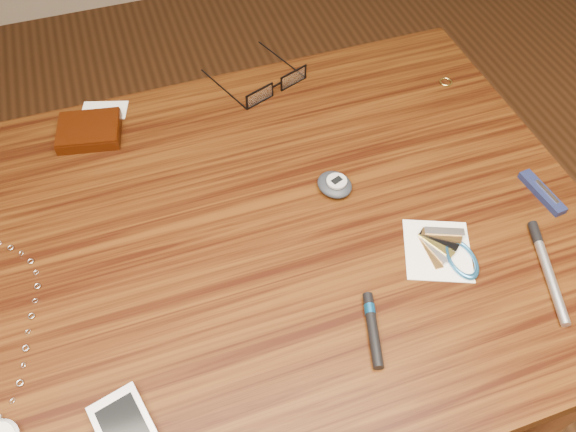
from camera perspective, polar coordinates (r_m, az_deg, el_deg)
name	(u,v)px	position (r m, az deg, el deg)	size (l,w,h in m)	color
ground	(262,413)	(1.46, -2.66, -19.35)	(3.80, 3.80, 0.00)	#472814
desk	(246,275)	(0.87, -4.24, -5.98)	(1.00, 0.70, 0.75)	#371C08
wallet_and_card	(90,130)	(0.96, -19.51, 8.21)	(0.13, 0.13, 0.02)	black
eyeglasses	(274,85)	(0.98, -1.45, 13.15)	(0.17, 0.17, 0.03)	black
gold_ring	(446,82)	(1.04, 15.74, 12.98)	(0.02, 0.02, 0.00)	tan
pocket_watch	(0,430)	(0.73, -27.18, -18.80)	(0.08, 0.33, 0.01)	silver
pedometer	(335,184)	(0.83, 4.77, 3.23)	(0.06, 0.07, 0.02)	#1F232A
notepad_keys	(449,253)	(0.79, 16.06, -3.59)	(0.12, 0.13, 0.01)	white
pocket_knife	(542,192)	(0.90, 24.41, 2.19)	(0.03, 0.09, 0.01)	#141B3E
silver_pen	(545,263)	(0.82, 24.68, -4.36)	(0.06, 0.15, 0.01)	#B9B8BE
black_blue_pen	(372,327)	(0.71, 8.58, -11.08)	(0.04, 0.10, 0.01)	black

